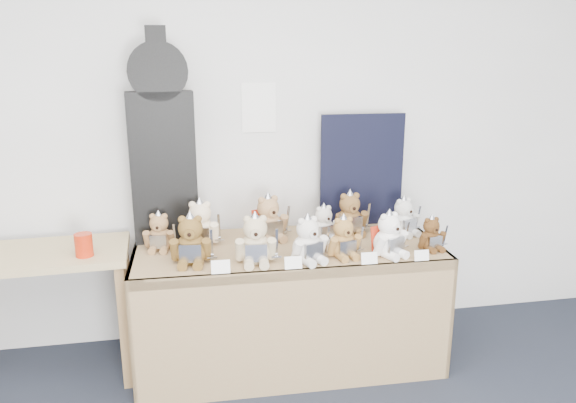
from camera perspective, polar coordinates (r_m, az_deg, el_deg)
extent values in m
plane|color=silver|center=(3.47, -11.02, 7.02)|extent=(6.00, 0.00, 6.00)
cube|color=white|center=(3.48, -2.99, 9.50)|extent=(0.21, 0.00, 0.30)
cube|color=olive|center=(3.26, -0.01, -5.01)|extent=(1.77, 0.77, 0.06)
cube|color=olive|center=(3.08, 1.10, -13.18)|extent=(1.76, 0.06, 0.73)
cube|color=olive|center=(3.38, -14.99, -11.05)|extent=(0.04, 0.73, 0.73)
cube|color=olive|center=(3.63, 13.83, -9.05)|extent=(0.04, 0.73, 0.73)
cube|color=#A18457|center=(3.36, -23.75, -5.01)|extent=(0.93, 0.55, 0.04)
cube|color=olive|center=(3.26, -16.30, -12.24)|extent=(0.05, 0.05, 0.72)
cube|color=olive|center=(3.65, -15.99, -9.15)|extent=(0.05, 0.05, 0.72)
cube|color=black|center=(3.31, -12.55, 3.33)|extent=(0.38, 0.14, 0.87)
cylinder|color=black|center=(3.24, -13.13, 12.79)|extent=(0.33, 0.13, 0.33)
cube|color=black|center=(3.24, -13.27, 15.10)|extent=(0.12, 0.11, 0.22)
cube|color=black|center=(3.58, 7.51, 3.15)|extent=(0.53, 0.03, 0.71)
cylinder|color=red|center=(3.19, -20.03, -4.17)|extent=(0.09, 0.09, 0.12)
ellipsoid|color=brown|center=(3.02, -9.78, -4.84)|extent=(0.19, 0.17, 0.18)
sphere|color=brown|center=(2.98, -9.88, -2.72)|extent=(0.13, 0.13, 0.13)
cylinder|color=brown|center=(2.93, -9.97, -3.23)|extent=(0.06, 0.03, 0.05)
sphere|color=black|center=(2.92, -10.01, -3.35)|extent=(0.02, 0.02, 0.02)
sphere|color=brown|center=(2.97, -10.73, -1.81)|extent=(0.04, 0.04, 0.04)
sphere|color=brown|center=(2.96, -9.12, -1.78)|extent=(0.04, 0.04, 0.04)
cylinder|color=brown|center=(3.01, -11.41, -4.84)|extent=(0.06, 0.10, 0.13)
cylinder|color=brown|center=(2.99, -8.23, -4.80)|extent=(0.06, 0.10, 0.13)
cylinder|color=brown|center=(2.99, -10.60, -6.16)|extent=(0.07, 0.12, 0.05)
cylinder|color=brown|center=(2.98, -9.08, -6.14)|extent=(0.07, 0.12, 0.05)
cube|color=silver|center=(2.96, -9.90, -5.22)|extent=(0.12, 0.03, 0.10)
cone|color=silver|center=(2.97, -9.93, -1.71)|extent=(0.11, 0.11, 0.08)
cube|color=silver|center=(2.97, -7.75, -4.41)|extent=(0.02, 0.04, 0.18)
cube|color=silver|center=(2.99, -7.70, -5.67)|extent=(0.05, 0.01, 0.01)
ellipsoid|color=#C2AE89|center=(2.99, -3.32, -4.86)|extent=(0.19, 0.16, 0.18)
sphere|color=#C2AE89|center=(2.95, -3.36, -2.73)|extent=(0.13, 0.13, 0.13)
cylinder|color=#C2AE89|center=(2.90, -3.30, -3.25)|extent=(0.06, 0.03, 0.05)
sphere|color=black|center=(2.88, -3.28, -3.37)|extent=(0.02, 0.02, 0.02)
sphere|color=#C2AE89|center=(2.93, -4.19, -1.83)|extent=(0.04, 0.04, 0.04)
sphere|color=#C2AE89|center=(2.94, -2.56, -1.78)|extent=(0.04, 0.04, 0.04)
cylinder|color=#C2AE89|center=(2.96, -4.92, -4.90)|extent=(0.06, 0.10, 0.13)
cylinder|color=#C2AE89|center=(2.97, -1.69, -4.80)|extent=(0.06, 0.10, 0.13)
cylinder|color=#C2AE89|center=(2.95, -4.02, -6.21)|extent=(0.06, 0.12, 0.05)
cylinder|color=#C2AE89|center=(2.95, -2.48, -6.16)|extent=(0.06, 0.12, 0.05)
cube|color=silver|center=(2.92, -3.26, -5.24)|extent=(0.12, 0.03, 0.10)
cone|color=silver|center=(2.93, -3.37, -1.72)|extent=(0.11, 0.11, 0.08)
cube|color=silver|center=(2.95, -1.17, -4.39)|extent=(0.02, 0.04, 0.18)
cube|color=silver|center=(2.98, -1.16, -5.66)|extent=(0.05, 0.01, 0.01)
ellipsoid|color=silver|center=(3.01, 1.98, -4.79)|extent=(0.20, 0.19, 0.16)
sphere|color=silver|center=(2.97, 2.00, -2.80)|extent=(0.12, 0.12, 0.12)
cylinder|color=silver|center=(2.94, 2.55, -3.23)|extent=(0.06, 0.04, 0.05)
sphere|color=black|center=(2.92, 2.74, -3.33)|extent=(0.02, 0.02, 0.02)
sphere|color=silver|center=(2.94, 1.37, -2.05)|extent=(0.04, 0.04, 0.04)
sphere|color=silver|center=(2.98, 2.65, -1.81)|extent=(0.04, 0.04, 0.04)
cylinder|color=silver|center=(2.95, 0.92, -5.03)|extent=(0.07, 0.10, 0.12)
cylinder|color=silver|center=(3.03, 3.44, -4.49)|extent=(0.07, 0.10, 0.12)
cylinder|color=silver|center=(2.96, 1.98, -6.10)|extent=(0.08, 0.12, 0.05)
cylinder|color=silver|center=(3.00, 3.17, -5.82)|extent=(0.08, 0.12, 0.05)
cube|color=silver|center=(2.96, 2.66, -5.08)|extent=(0.11, 0.05, 0.09)
cone|color=silver|center=(2.96, 2.01, -1.85)|extent=(0.10, 0.10, 0.08)
cube|color=silver|center=(3.03, 3.97, -4.03)|extent=(0.03, 0.04, 0.17)
cube|color=silver|center=(3.05, 3.95, -5.20)|extent=(0.05, 0.02, 0.01)
ellipsoid|color=olive|center=(3.09, 5.60, -4.44)|extent=(0.17, 0.15, 0.15)
sphere|color=olive|center=(3.06, 5.65, -2.68)|extent=(0.11, 0.11, 0.11)
cylinder|color=olive|center=(3.02, 6.03, -3.08)|extent=(0.05, 0.03, 0.05)
sphere|color=black|center=(3.01, 6.17, -3.17)|extent=(0.02, 0.02, 0.02)
sphere|color=olive|center=(3.03, 5.06, -1.98)|extent=(0.04, 0.04, 0.04)
sphere|color=olive|center=(3.06, 6.27, -1.84)|extent=(0.04, 0.04, 0.04)
cylinder|color=olive|center=(3.04, 4.55, -4.59)|extent=(0.06, 0.09, 0.11)
cylinder|color=olive|center=(3.10, 6.94, -4.25)|extent=(0.06, 0.09, 0.11)
cylinder|color=olive|center=(3.05, 5.44, -5.59)|extent=(0.06, 0.10, 0.04)
cylinder|color=olive|center=(3.07, 6.57, -5.42)|extent=(0.06, 0.10, 0.04)
cube|color=silver|center=(3.04, 6.09, -4.72)|extent=(0.10, 0.03, 0.08)
cone|color=silver|center=(3.04, 5.67, -1.84)|extent=(0.09, 0.09, 0.07)
cube|color=silver|center=(3.09, 7.42, -3.87)|extent=(0.02, 0.04, 0.16)
cube|color=silver|center=(3.11, 7.38, -4.91)|extent=(0.05, 0.01, 0.01)
ellipsoid|color=white|center=(3.14, 10.12, -4.18)|extent=(0.20, 0.19, 0.16)
sphere|color=white|center=(3.10, 10.21, -2.29)|extent=(0.12, 0.12, 0.12)
cylinder|color=white|center=(3.07, 10.86, -2.69)|extent=(0.06, 0.04, 0.05)
sphere|color=black|center=(3.06, 11.09, -2.77)|extent=(0.02, 0.02, 0.02)
sphere|color=white|center=(3.06, 9.73, -1.59)|extent=(0.04, 0.04, 0.04)
sphere|color=white|center=(3.12, 10.77, -1.35)|extent=(0.04, 0.04, 0.04)
cylinder|color=white|center=(3.07, 9.34, -4.43)|extent=(0.08, 0.10, 0.12)
cylinder|color=white|center=(3.17, 11.39, -3.87)|extent=(0.08, 0.10, 0.12)
cylinder|color=white|center=(3.09, 10.31, -5.41)|extent=(0.09, 0.12, 0.05)
cylinder|color=white|center=(3.14, 11.28, -5.13)|extent=(0.09, 0.12, 0.05)
cube|color=silver|center=(3.09, 10.93, -4.43)|extent=(0.10, 0.06, 0.09)
cone|color=silver|center=(3.09, 10.26, -1.40)|extent=(0.10, 0.10, 0.08)
cube|color=silver|center=(3.17, 11.88, -3.43)|extent=(0.03, 0.04, 0.17)
cube|color=silver|center=(3.20, 11.82, -4.53)|extent=(0.05, 0.02, 0.01)
cube|color=#A72713|center=(3.18, 9.37, -3.67)|extent=(0.13, 0.08, 0.15)
ellipsoid|color=#50341B|center=(3.28, 14.26, -3.82)|extent=(0.14, 0.13, 0.13)
sphere|color=#50341B|center=(3.26, 14.36, -2.42)|extent=(0.09, 0.09, 0.09)
cylinder|color=#50341B|center=(3.23, 14.74, -2.74)|extent=(0.04, 0.03, 0.04)
sphere|color=black|center=(3.22, 14.88, -2.81)|extent=(0.01, 0.01, 0.01)
sphere|color=#50341B|center=(3.23, 13.96, -1.88)|extent=(0.03, 0.03, 0.03)
sphere|color=#50341B|center=(3.26, 14.84, -1.76)|extent=(0.03, 0.03, 0.03)
cylinder|color=#50341B|center=(3.24, 13.54, -3.94)|extent=(0.05, 0.07, 0.09)
cylinder|color=#50341B|center=(3.30, 15.28, -3.67)|extent=(0.05, 0.07, 0.09)
cylinder|color=#50341B|center=(3.25, 14.24, -4.72)|extent=(0.05, 0.09, 0.04)
cylinder|color=#50341B|center=(3.28, 15.06, -4.58)|extent=(0.05, 0.09, 0.04)
cube|color=silver|center=(3.24, 14.75, -4.03)|extent=(0.08, 0.03, 0.07)
cone|color=silver|center=(3.25, 14.41, -1.77)|extent=(0.08, 0.08, 0.06)
cube|color=silver|center=(3.30, 15.67, -3.37)|extent=(0.01, 0.03, 0.13)
cube|color=silver|center=(3.32, 15.61, -4.19)|extent=(0.04, 0.01, 0.01)
ellipsoid|color=beige|center=(3.28, -8.86, -3.14)|extent=(0.20, 0.17, 0.18)
sphere|color=beige|center=(3.25, -8.94, -1.18)|extent=(0.13, 0.13, 0.13)
cylinder|color=beige|center=(3.20, -9.05, -1.62)|extent=(0.06, 0.04, 0.05)
sphere|color=black|center=(3.18, -9.09, -1.73)|extent=(0.02, 0.02, 0.02)
sphere|color=beige|center=(3.24, -9.71, -0.33)|extent=(0.04, 0.04, 0.04)
sphere|color=beige|center=(3.23, -8.24, -0.32)|extent=(0.04, 0.04, 0.04)
cylinder|color=beige|center=(3.27, -10.36, -3.12)|extent=(0.06, 0.10, 0.13)
cylinder|color=beige|center=(3.25, -7.44, -3.11)|extent=(0.06, 0.10, 0.13)
cylinder|color=beige|center=(3.24, -9.64, -4.33)|extent=(0.07, 0.12, 0.05)
cylinder|color=beige|center=(3.23, -8.25, -4.33)|extent=(0.07, 0.12, 0.05)
cube|color=silver|center=(3.22, -9.00, -3.46)|extent=(0.12, 0.04, 0.10)
cone|color=silver|center=(3.23, -8.98, -0.25)|extent=(0.11, 0.11, 0.08)
cube|color=silver|center=(3.23, -7.01, -2.74)|extent=(0.02, 0.05, 0.18)
cube|color=silver|center=(3.25, -6.97, -3.92)|extent=(0.05, 0.01, 0.01)
ellipsoid|color=#A57C52|center=(3.34, -2.02, -2.59)|extent=(0.22, 0.20, 0.18)
sphere|color=#A57C52|center=(3.31, -2.04, -0.64)|extent=(0.13, 0.13, 0.13)
cylinder|color=#A57C52|center=(3.26, -1.59, -1.04)|extent=(0.06, 0.05, 0.05)
sphere|color=black|center=(3.25, -1.43, -1.13)|extent=(0.02, 0.02, 0.02)
sphere|color=#A57C52|center=(3.27, -2.70, 0.12)|extent=(0.04, 0.04, 0.04)
sphere|color=#A57C52|center=(3.31, -1.39, 0.31)|extent=(0.04, 0.04, 0.04)
cylinder|color=#A57C52|center=(3.28, -3.15, -2.77)|extent=(0.08, 0.11, 0.13)
cylinder|color=#A57C52|center=(3.36, -0.56, -2.34)|extent=(0.08, 0.11, 0.13)
cylinder|color=#A57C52|center=(3.29, -2.14, -3.83)|extent=(0.09, 0.13, 0.05)
cylinder|color=#A57C52|center=(3.32, -0.90, -3.61)|extent=(0.09, 0.13, 0.05)
cube|color=silver|center=(3.28, -1.47, -2.85)|extent=(0.12, 0.05, 0.10)
cone|color=silver|center=(3.29, -2.05, 0.29)|extent=(0.11, 0.11, 0.08)
cube|color=silver|center=(3.35, -0.05, -1.90)|extent=(0.03, 0.05, 0.19)
cube|color=silver|center=(3.37, -0.05, -3.05)|extent=(0.05, 0.02, 0.01)
cube|color=#A72713|center=(3.39, -2.53, -2.07)|extent=(0.15, 0.08, 0.16)
ellipsoid|color=silver|center=(3.35, 3.62, -2.89)|extent=(0.17, 0.15, 0.14)
sphere|color=silver|center=(3.32, 3.65, -1.38)|extent=(0.10, 0.10, 0.10)
cylinder|color=silver|center=(3.29, 4.03, -1.70)|extent=(0.05, 0.03, 0.04)
sphere|color=black|center=(3.27, 4.17, -1.77)|extent=(0.02, 0.02, 0.02)
sphere|color=silver|center=(3.29, 3.17, -0.80)|extent=(0.03, 0.03, 0.03)
sphere|color=silver|center=(3.32, 4.15, -0.66)|extent=(0.03, 0.03, 0.03)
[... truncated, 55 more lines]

